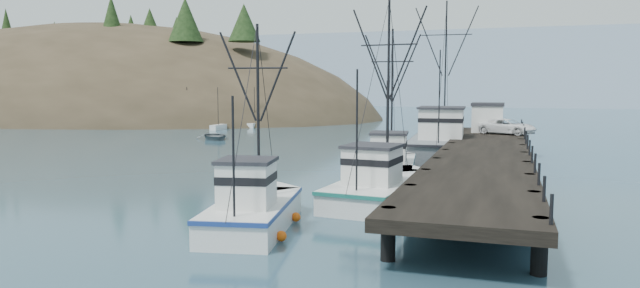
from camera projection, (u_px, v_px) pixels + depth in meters
The scene contains 13 objects.
ground at pixel (178, 215), 28.32m from camera, with size 400.00×400.00×0.00m, color #28495A.
pier at pixel (484, 155), 38.92m from camera, with size 6.00×44.00×2.00m.
headland at pixel (78, 135), 126.34m from camera, with size 134.80×78.00×51.00m.
distant_ridge at pixel (490, 105), 185.88m from camera, with size 360.00×40.00×26.00m, color #9EB2C6.
distant_ridge_far at pixel (353, 103), 215.58m from camera, with size 180.00×25.00×18.00m, color silver.
moored_sailboats at pixel (205, 123), 92.64m from camera, with size 21.98×17.10×6.35m.
trawler_near at pixel (381, 186), 31.89m from camera, with size 4.72×11.48×11.55m.
trawler_mid at pixel (255, 209), 25.87m from camera, with size 4.54×9.45×9.56m.
trawler_far at pixel (390, 166), 40.08m from camera, with size 4.44×10.45×10.75m.
work_vessel at pixel (443, 143), 51.75m from camera, with size 5.98×17.71×14.51m.
pier_shed at pixel (488, 117), 54.29m from camera, with size 3.00×3.20×2.80m.
pickup_truck at pixel (508, 127), 51.88m from camera, with size 2.34×5.07×1.41m, color white.
motorboat at pixel (215, 139), 68.22m from camera, with size 3.88×5.43×1.13m, color slate.
Camera 1 is at (15.40, -24.21, 6.42)m, focal length 32.00 mm.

